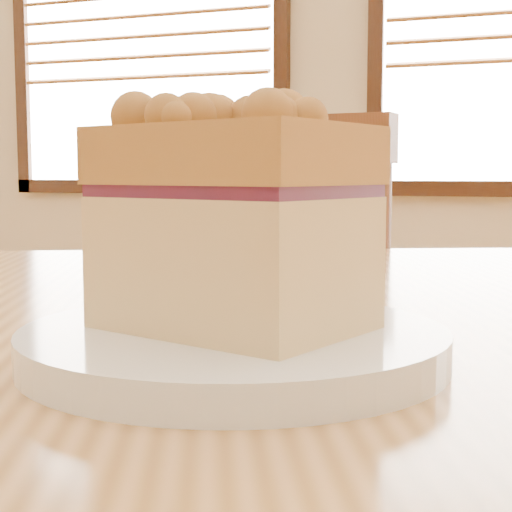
{
  "coord_description": "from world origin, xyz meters",
  "views": [
    {
      "loc": [
        0.28,
        -0.19,
        0.84
      ],
      "look_at": [
        0.15,
        0.17,
        0.8
      ],
      "focal_mm": 55.0,
      "sensor_mm": 36.0,
      "label": 1
    }
  ],
  "objects": [
    {
      "name": "window_left",
      "position": [
        -1.9,
        3.97,
        1.81
      ],
      "size": [
        1.76,
        0.1,
        1.96
      ],
      "color": "white",
      "rests_on": "room_shell"
    },
    {
      "name": "cafe_table_main",
      "position": [
        0.06,
        0.23,
        0.66
      ],
      "size": [
        1.47,
        1.25,
        0.75
      ],
      "rotation": [
        0.0,
        0.0,
        0.4
      ],
      "color": "tan",
      "rests_on": "ground"
    },
    {
      "name": "cafe_chair_main",
      "position": [
        -0.05,
        0.91,
        0.46
      ],
      "size": [
        0.46,
        0.46,
        0.92
      ],
      "rotation": [
        0.0,
        0.0,
        3.03
      ],
      "color": "brown",
      "rests_on": "ground"
    },
    {
      "name": "plate",
      "position": [
        0.15,
        0.14,
        0.76
      ],
      "size": [
        0.19,
        0.19,
        0.02
      ],
      "color": "white",
      "rests_on": "cafe_table_main"
    },
    {
      "name": "cake_slice",
      "position": [
        0.15,
        0.14,
        0.82
      ],
      "size": [
        0.13,
        0.11,
        0.11
      ],
      "rotation": [
        0.0,
        0.0,
        -0.31
      ],
      "color": "#E5C781",
      "rests_on": "plate"
    }
  ]
}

